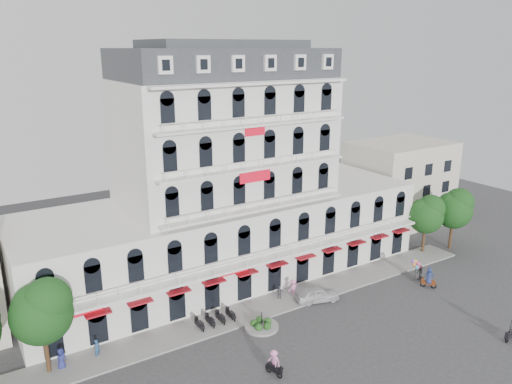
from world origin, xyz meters
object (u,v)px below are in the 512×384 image
object	(u,v)px
rider_east	(429,277)
rider_center	(274,362)
parked_car	(317,294)
rider_northeast	(511,330)
balloon_vendor	(419,270)

from	to	relation	value
rider_east	rider_center	size ratio (longest dim) A/B	1.03
parked_car	rider_center	distance (m)	12.99
rider_center	parked_car	bearing A→B (deg)	108.65
parked_car	rider_east	bearing A→B (deg)	-91.82
rider_northeast	parked_car	bearing A→B (deg)	-60.75
parked_car	rider_northeast	world-z (taller)	rider_northeast
parked_car	rider_east	xyz separation A→B (m)	(12.12, -4.11, 0.41)
balloon_vendor	rider_center	bearing A→B (deg)	-167.33
parked_car	rider_center	size ratio (longest dim) A/B	2.00
parked_car	rider_center	xyz separation A→B (m)	(-10.53, -7.59, 0.43)
rider_east	rider_center	world-z (taller)	rider_east
rider_center	rider_east	bearing A→B (deg)	81.62
rider_center	rider_northeast	bearing A→B (deg)	53.54
parked_car	rider_east	size ratio (longest dim) A/B	1.94
rider_east	balloon_vendor	size ratio (longest dim) A/B	0.95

